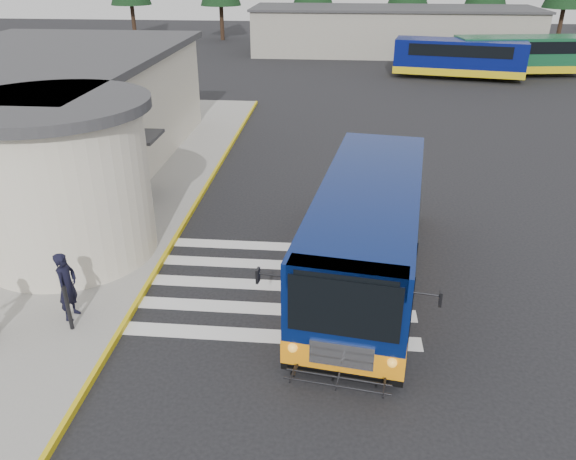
# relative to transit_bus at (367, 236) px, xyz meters

# --- Properties ---
(ground) EXTENTS (140.00, 140.00, 0.00)m
(ground) POSITION_rel_transit_bus_xyz_m (-2.17, 0.14, -1.41)
(ground) COLOR black
(ground) RESTS_ON ground
(sidewalk) EXTENTS (10.00, 34.00, 0.15)m
(sidewalk) POSITION_rel_transit_bus_xyz_m (-11.17, 4.14, -1.34)
(sidewalk) COLOR gray
(sidewalk) RESTS_ON ground
(curb_strip) EXTENTS (0.12, 34.00, 0.16)m
(curb_strip) POSITION_rel_transit_bus_xyz_m (-6.22, 4.14, -1.33)
(curb_strip) COLOR gold
(curb_strip) RESTS_ON ground
(station_building) EXTENTS (12.70, 18.70, 4.80)m
(station_building) POSITION_rel_transit_bus_xyz_m (-13.01, 7.05, 1.15)
(station_building) COLOR beige
(station_building) RESTS_ON ground
(crosswalk) EXTENTS (8.00, 5.35, 0.01)m
(crosswalk) POSITION_rel_transit_bus_xyz_m (-2.67, -0.66, -1.41)
(crosswalk) COLOR silver
(crosswalk) RESTS_ON ground
(depot_building) EXTENTS (26.40, 8.40, 4.20)m
(depot_building) POSITION_rel_transit_bus_xyz_m (3.83, 42.14, 0.69)
(depot_building) COLOR gray
(depot_building) RESTS_ON ground
(transit_bus) EXTENTS (4.59, 10.73, 2.95)m
(transit_bus) POSITION_rel_transit_bus_xyz_m (0.00, 0.00, 0.00)
(transit_bus) COLOR #06154C
(transit_bus) RESTS_ON ground
(pedestrian_a) EXTENTS (0.51, 0.72, 1.85)m
(pedestrian_a) POSITION_rel_transit_bus_xyz_m (-7.62, -2.88, -0.33)
(pedestrian_a) COLOR black
(pedestrian_a) RESTS_ON sidewalk
(bollard) EXTENTS (0.10, 0.10, 1.24)m
(bollard) POSITION_rel_transit_bus_xyz_m (-7.42, -3.39, -0.64)
(bollard) COLOR black
(bollard) RESTS_ON sidewalk
(far_bus_a) EXTENTS (9.92, 4.40, 2.47)m
(far_bus_a) POSITION_rel_transit_bus_xyz_m (7.97, 30.47, 0.20)
(far_bus_a) COLOR #060E51
(far_bus_a) RESTS_ON ground
(far_bus_b) EXTENTS (10.22, 4.20, 2.56)m
(far_bus_b) POSITION_rel_transit_bus_xyz_m (12.86, 31.95, 0.25)
(far_bus_b) COLOR #134A2A
(far_bus_b) RESTS_ON ground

